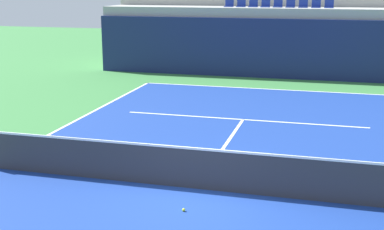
# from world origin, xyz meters

# --- Properties ---
(ground_plane) EXTENTS (80.00, 80.00, 0.00)m
(ground_plane) POSITION_xyz_m (0.00, 0.00, 0.00)
(ground_plane) COLOR #387A3D
(court_surface) EXTENTS (11.00, 24.00, 0.01)m
(court_surface) POSITION_xyz_m (0.00, 0.00, 0.01)
(court_surface) COLOR navy
(court_surface) RESTS_ON ground_plane
(baseline_far) EXTENTS (11.00, 0.10, 0.00)m
(baseline_far) POSITION_xyz_m (0.00, 11.95, 0.01)
(baseline_far) COLOR white
(baseline_far) RESTS_ON court_surface
(service_line_far) EXTENTS (8.26, 0.10, 0.00)m
(service_line_far) POSITION_xyz_m (0.00, 6.40, 0.01)
(service_line_far) COLOR white
(service_line_far) RESTS_ON court_surface
(centre_service_line) EXTENTS (0.10, 6.40, 0.00)m
(centre_service_line) POSITION_xyz_m (0.00, 3.20, 0.01)
(centre_service_line) COLOR white
(centre_service_line) RESTS_ON court_surface
(back_wall) EXTENTS (17.95, 0.30, 2.89)m
(back_wall) POSITION_xyz_m (0.00, 14.90, 1.44)
(back_wall) COLOR navy
(back_wall) RESTS_ON ground_plane
(stands_tier_lower) EXTENTS (17.95, 2.40, 3.36)m
(stands_tier_lower) POSITION_xyz_m (0.00, 16.25, 1.68)
(stands_tier_lower) COLOR #9E9E99
(stands_tier_lower) RESTS_ON ground_plane
(stands_tier_upper) EXTENTS (17.95, 2.40, 4.20)m
(stands_tier_upper) POSITION_xyz_m (0.00, 18.65, 2.10)
(stands_tier_upper) COLOR #9E9E99
(stands_tier_upper) RESTS_ON ground_plane
(seating_row_lower) EXTENTS (5.44, 0.44, 0.44)m
(seating_row_lower) POSITION_xyz_m (0.00, 16.34, 3.48)
(seating_row_lower) COLOR navy
(seating_row_lower) RESTS_ON stands_tier_lower
(tennis_net) EXTENTS (11.08, 0.08, 1.07)m
(tennis_net) POSITION_xyz_m (0.00, 0.00, 0.51)
(tennis_net) COLOR black
(tennis_net) RESTS_ON court_surface
(tennis_ball_0) EXTENTS (0.07, 0.07, 0.07)m
(tennis_ball_0) POSITION_xyz_m (0.08, -1.24, 0.04)
(tennis_ball_0) COLOR #CCE033
(tennis_ball_0) RESTS_ON court_surface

